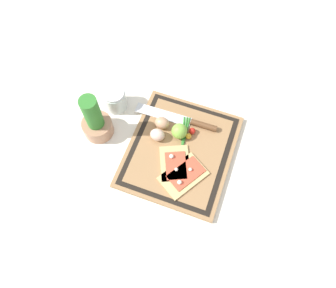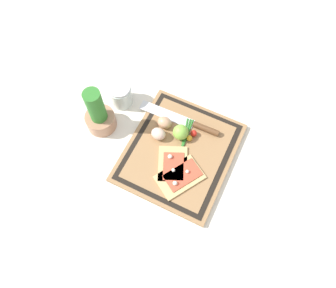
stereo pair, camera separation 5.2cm
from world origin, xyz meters
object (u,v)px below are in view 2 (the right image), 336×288
at_px(egg_brown, 165,123).
at_px(egg_pink, 158,134).
at_px(pizza_slice_near, 180,177).
at_px(lime, 181,132).
at_px(cherry_tomato_red, 194,133).
at_px(herb_pot, 99,115).
at_px(pizza_slice_far, 173,164).
at_px(cherry_tomato_yellow, 189,138).
at_px(sauce_jar, 121,96).
at_px(knife, 192,124).

height_order(egg_brown, egg_pink, same).
height_order(pizza_slice_near, lime, lime).
relative_size(cherry_tomato_red, herb_pot, 0.12).
height_order(pizza_slice_far, egg_pink, egg_pink).
relative_size(lime, cherry_tomato_yellow, 2.65).
height_order(pizza_slice_near, cherry_tomato_red, same).
bearing_deg(pizza_slice_far, lime, 12.81).
relative_size(pizza_slice_near, cherry_tomato_red, 7.77).
height_order(cherry_tomato_yellow, herb_pot, herb_pot).
height_order(egg_pink, herb_pot, herb_pot).
distance_m(cherry_tomato_yellow, sauce_jar, 0.31).
height_order(lime, sauce_jar, sauce_jar).
relative_size(egg_brown, cherry_tomato_red, 2.23).
height_order(egg_brown, cherry_tomato_yellow, egg_brown).
height_order(egg_brown, sauce_jar, sauce_jar).
xyz_separation_m(pizza_slice_far, egg_brown, (0.13, 0.10, 0.02)).
bearing_deg(sauce_jar, lime, -99.73).
bearing_deg(cherry_tomato_yellow, sauce_jar, 81.49).
relative_size(pizza_slice_near, pizza_slice_far, 1.14).
xyz_separation_m(egg_brown, cherry_tomato_red, (0.01, -0.11, -0.01)).
distance_m(cherry_tomato_red, cherry_tomato_yellow, 0.03).
xyz_separation_m(pizza_slice_near, lime, (0.15, 0.07, 0.02)).
xyz_separation_m(pizza_slice_far, egg_pink, (0.08, 0.10, 0.02)).
xyz_separation_m(egg_brown, egg_pink, (-0.05, -0.00, 0.00)).
bearing_deg(herb_pot, pizza_slice_near, -100.82).
bearing_deg(knife, cherry_tomato_yellow, -164.52).
bearing_deg(egg_brown, cherry_tomato_red, -84.23).
relative_size(pizza_slice_near, egg_brown, 3.48).
relative_size(pizza_slice_near, egg_pink, 3.48).
bearing_deg(lime, knife, -16.94).
relative_size(pizza_slice_near, herb_pot, 0.89).
distance_m(egg_brown, sauce_jar, 0.21).
bearing_deg(pizza_slice_near, cherry_tomato_red, 8.62).
bearing_deg(pizza_slice_far, cherry_tomato_yellow, -4.49).
bearing_deg(cherry_tomato_red, lime, 121.02).
distance_m(egg_pink, cherry_tomato_yellow, 0.11).
bearing_deg(cherry_tomato_red, cherry_tomato_yellow, 165.61).
xyz_separation_m(pizza_slice_far, knife, (0.18, 0.01, 0.00)).
bearing_deg(sauce_jar, pizza_slice_far, -118.35).
xyz_separation_m(pizza_slice_near, pizza_slice_far, (0.03, 0.04, 0.00)).
distance_m(knife, lime, 0.07).
height_order(egg_pink, sauce_jar, sauce_jar).
relative_size(egg_brown, herb_pot, 0.26).
distance_m(egg_pink, lime, 0.08).
height_order(pizza_slice_far, herb_pot, herb_pot).
height_order(egg_pink, cherry_tomato_red, egg_pink).
distance_m(egg_brown, lime, 0.07).
xyz_separation_m(knife, cherry_tomato_red, (-0.04, -0.02, 0.00)).
xyz_separation_m(pizza_slice_far, herb_pot, (0.04, 0.32, 0.05)).
bearing_deg(lime, cherry_tomato_yellow, -88.82).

